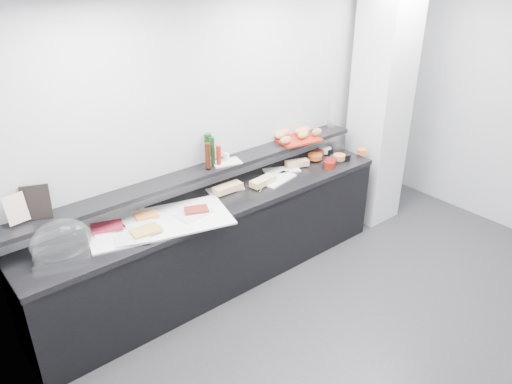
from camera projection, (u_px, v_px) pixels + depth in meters
ground at (409, 345)px, 4.14m from camera, size 5.00×5.00×0.00m
back_wall at (256, 128)px, 4.90m from camera, size 5.00×0.02×2.70m
column at (380, 107)px, 5.51m from camera, size 0.50×0.50×2.70m
buffet_cabinet at (219, 244)px, 4.72m from camera, size 3.60×0.60×0.85m
counter_top at (217, 203)px, 4.51m from camera, size 3.62×0.62×0.05m
wall_shelf at (205, 171)px, 4.52m from camera, size 3.60×0.25×0.04m
cloche_base at (62, 255)px, 3.69m from camera, size 0.46×0.39×0.04m
cloche_dome at (61, 241)px, 3.66m from camera, size 0.48×0.36×0.34m
linen_runner at (160, 222)px, 4.14m from camera, size 1.27×0.84×0.01m
platter_meat_a at (107, 228)px, 4.03m from camera, size 0.27×0.19×0.01m
food_meat_a at (107, 227)px, 4.01m from camera, size 0.29×0.23×0.02m
platter_salmon at (139, 219)px, 4.15m from camera, size 0.39×0.33×0.01m
food_salmon at (147, 215)px, 4.17m from camera, size 0.22×0.17×0.02m
platter_cheese at (133, 239)px, 3.88m from camera, size 0.32×0.27×0.01m
food_cheese at (146, 231)px, 3.96m from camera, size 0.24×0.17×0.02m
platter_meat_b at (194, 214)px, 4.24m from camera, size 0.32×0.24×0.01m
food_meat_b at (196, 210)px, 4.26m from camera, size 0.23×0.20×0.02m
sandwich_plate_left at (225, 189)px, 4.68m from camera, size 0.37×0.22×0.01m
sandwich_food_left at (228, 188)px, 4.62m from camera, size 0.29×0.11×0.06m
tongs_left at (236, 187)px, 4.69m from camera, size 0.14×0.10×0.01m
sandwich_plate_mid at (279, 180)px, 4.87m from camera, size 0.41×0.24×0.01m
sandwich_food_mid at (263, 181)px, 4.75m from camera, size 0.28×0.14×0.06m
tongs_mid at (262, 188)px, 4.67m from camera, size 0.14×0.09×0.01m
sandwich_plate_right at (282, 170)px, 5.06m from camera, size 0.40×0.29×0.01m
sandwich_food_right at (297, 163)px, 5.13m from camera, size 0.26×0.17×0.06m
tongs_right at (288, 171)px, 5.03m from camera, size 0.16×0.03×0.01m
bowl_glass_fruit at (317, 155)px, 5.35m from camera, size 0.18×0.18×0.07m
fill_glass_fruit at (315, 156)px, 5.28m from camera, size 0.20×0.20×0.05m
bowl_black_jam at (328, 151)px, 5.45m from camera, size 0.15×0.15×0.07m
fill_black_jam at (319, 153)px, 5.37m from camera, size 0.14×0.14×0.05m
bowl_glass_cream at (335, 148)px, 5.52m from camera, size 0.25×0.25×0.07m
fill_glass_cream at (325, 150)px, 5.45m from camera, size 0.18×0.18×0.05m
bowl_red_jam at (329, 164)px, 5.12m from camera, size 0.13×0.13×0.07m
fill_red_jam at (331, 161)px, 5.17m from camera, size 0.16×0.16×0.05m
bowl_glass_salmon at (337, 160)px, 5.24m from camera, size 0.17×0.17×0.07m
fill_glass_salmon at (339, 157)px, 5.27m from camera, size 0.16×0.16×0.05m
bowl_black_fruit at (344, 157)px, 5.31m from camera, size 0.18×0.18×0.07m
fill_black_fruit at (362, 151)px, 5.41m from camera, size 0.12×0.12×0.05m
framed_print at (36, 202)px, 3.66m from camera, size 0.21×0.14×0.26m
print_art at (16, 209)px, 3.57m from camera, size 0.16×0.07×0.22m
condiment_tray at (226, 162)px, 4.62m from camera, size 0.30×0.22×0.01m
bottle_green_a at (212, 151)px, 4.52m from camera, size 0.06×0.06×0.26m
bottle_brown at (208, 156)px, 4.44m from camera, size 0.06×0.06×0.24m
bottle_green_b at (208, 148)px, 4.54m from camera, size 0.08×0.08×0.28m
bottle_hot at (219, 155)px, 4.53m from camera, size 0.04×0.04×0.18m
shaker_salt at (228, 157)px, 4.63m from camera, size 0.03×0.03×0.07m
shaker_pepper at (225, 156)px, 4.65m from camera, size 0.05×0.05×0.07m
bread_tray at (298, 140)px, 5.13m from camera, size 0.48×0.38×0.02m
bread_roll_nw at (284, 133)px, 5.16m from camera, size 0.12×0.08×0.08m
bread_roll_n at (280, 135)px, 5.12m from camera, size 0.17×0.13×0.08m
bread_roll_ne at (305, 130)px, 5.24m from camera, size 0.14×0.09×0.08m
bread_roll_sw at (286, 140)px, 4.98m from camera, size 0.14×0.09×0.08m
bread_roll_s at (303, 135)px, 5.12m from camera, size 0.14×0.10×0.08m
bread_roll_se at (317, 132)px, 5.19m from camera, size 0.13×0.09×0.08m
bread_roll_mide at (302, 131)px, 5.21m from camera, size 0.18×0.15×0.08m
carafe at (332, 115)px, 5.39m from camera, size 0.11×0.11×0.30m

